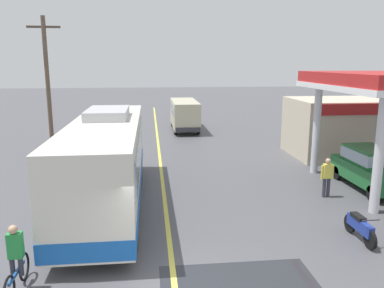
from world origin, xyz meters
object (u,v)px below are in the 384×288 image
(cyclist_on_shoulder, at_px, (16,261))
(pedestrian_near_pump, at_px, (327,175))
(motorcycle_parked_forecourt, at_px, (360,227))
(coach_bus_main, at_px, (107,162))
(car_at_pump, at_px, (370,166))
(minibus_opposing_lane, at_px, (184,113))

(cyclist_on_shoulder, height_order, pedestrian_near_pump, cyclist_on_shoulder)
(pedestrian_near_pump, bearing_deg, motorcycle_parked_forecourt, -100.68)
(cyclist_on_shoulder, relative_size, motorcycle_parked_forecourt, 1.01)
(motorcycle_parked_forecourt, bearing_deg, cyclist_on_shoulder, -170.06)
(coach_bus_main, relative_size, cyclist_on_shoulder, 6.07)
(motorcycle_parked_forecourt, bearing_deg, car_at_pump, 56.95)
(car_at_pump, distance_m, cyclist_on_shoulder, 14.54)
(coach_bus_main, distance_m, pedestrian_near_pump, 8.97)
(car_at_pump, relative_size, pedestrian_near_pump, 2.53)
(car_at_pump, xyz_separation_m, motorcycle_parked_forecourt, (-3.16, -4.85, -0.57))
(cyclist_on_shoulder, bearing_deg, minibus_opposing_lane, 74.74)
(minibus_opposing_lane, bearing_deg, car_at_pump, -66.88)
(minibus_opposing_lane, xyz_separation_m, motorcycle_parked_forecourt, (3.66, -20.82, -1.03))
(minibus_opposing_lane, xyz_separation_m, pedestrian_near_pump, (4.40, -16.88, -0.54))
(minibus_opposing_lane, distance_m, cyclist_on_shoulder, 23.37)
(car_at_pump, relative_size, motorcycle_parked_forecourt, 2.33)
(car_at_pump, xyz_separation_m, minibus_opposing_lane, (-6.82, 15.96, 0.46))
(coach_bus_main, height_order, car_at_pump, coach_bus_main)
(minibus_opposing_lane, distance_m, pedestrian_near_pump, 17.45)
(cyclist_on_shoulder, distance_m, motorcycle_parked_forecourt, 9.97)
(coach_bus_main, relative_size, car_at_pump, 2.63)
(car_at_pump, bearing_deg, coach_bus_main, -175.93)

